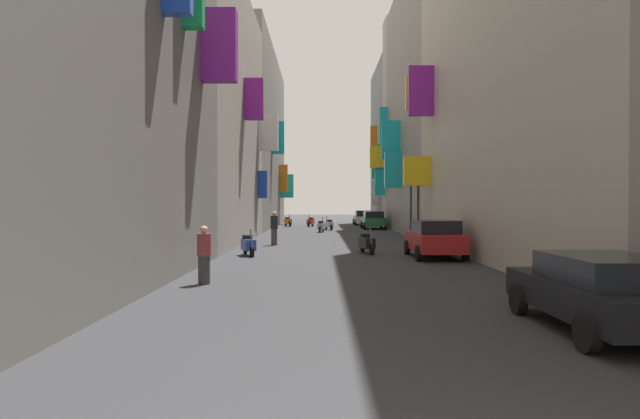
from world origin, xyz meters
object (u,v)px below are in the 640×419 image
scooter_blue (251,245)px  pedestrian_crossing (277,228)px  parked_car_white (366,217)px  pedestrian_near_left (207,255)px  scooter_orange (291,221)px  parked_car_black (606,291)px  scooter_black (369,243)px  scooter_white (331,224)px  scooter_silver (324,226)px  traffic_light_far_corner (421,189)px  traffic_light_near_corner (414,191)px  scooter_red (313,222)px  parked_car_red (438,238)px  parked_car_green (376,220)px

scooter_blue → pedestrian_crossing: size_ratio=0.98×
parked_car_white → pedestrian_crossing: pedestrian_crossing is taller
parked_car_white → pedestrian_near_left: size_ratio=2.79×
scooter_orange → pedestrian_crossing: bearing=-88.4°
parked_car_black → scooter_black: parked_car_black is taller
scooter_white → scooter_silver: size_ratio=1.04×
traffic_light_far_corner → scooter_blue: bearing=-138.2°
traffic_light_near_corner → scooter_red: bearing=109.4°
scooter_white → scooter_blue: bearing=-99.8°
parked_car_black → scooter_white: 35.12m
parked_car_black → traffic_light_near_corner: bearing=88.5°
scooter_black → scooter_white: size_ratio=0.99×
parked_car_white → traffic_light_far_corner: size_ratio=1.01×
scooter_red → scooter_blue: size_ratio=1.06×
scooter_white → traffic_light_near_corner: bearing=-68.3°
traffic_light_far_corner → parked_car_red: bearing=-95.9°
parked_car_red → parked_car_white: parked_car_red is taller
pedestrian_crossing → parked_car_red: bearing=-42.6°
parked_car_green → scooter_black: bearing=-96.3°
scooter_white → scooter_blue: 21.85m
parked_car_white → scooter_black: (-2.33, -30.66, -0.30)m
scooter_silver → traffic_light_near_corner: 10.37m
traffic_light_near_corner → traffic_light_far_corner: (0.05, -2.09, 0.05)m
parked_car_black → scooter_white: bearing=96.8°
scooter_orange → pedestrian_crossing: (0.63, -22.76, 0.42)m
parked_car_green → scooter_white: size_ratio=2.18×
parked_car_black → scooter_orange: bearing=100.7°
scooter_red → scooter_silver: same height
scooter_black → pedestrian_near_left: (-5.19, -8.93, 0.32)m
pedestrian_crossing → traffic_light_near_corner: 9.07m
parked_car_green → pedestrian_near_left: (-7.69, -31.37, 0.00)m
parked_car_green → traffic_light_near_corner: 13.98m
parked_car_red → scooter_black: bearing=143.4°
pedestrian_crossing → parked_car_white: bearing=75.5°
parked_car_red → traffic_light_near_corner: bearing=85.6°
scooter_black → scooter_silver: 17.32m
traffic_light_far_corner → traffic_light_near_corner: bearing=91.4°
parked_car_black → parked_car_green: 36.81m
scooter_orange → traffic_light_far_corner: 22.56m
parked_car_white → pedestrian_near_left: (-7.53, -39.59, 0.02)m
pedestrian_crossing → traffic_light_near_corner: size_ratio=0.41×
parked_car_black → scooter_red: bearing=97.9°
traffic_light_near_corner → scooter_black: bearing=-111.4°
parked_car_red → scooter_white: (-3.90, 22.41, -0.33)m
pedestrian_near_left → traffic_light_near_corner: size_ratio=0.37×
scooter_blue → traffic_light_near_corner: 13.06m
parked_car_green → scooter_black: size_ratio=2.20×
parked_car_white → traffic_light_far_corner: bearing=-87.4°
parked_car_white → traffic_light_near_corner: size_ratio=1.03×
traffic_light_near_corner → scooter_orange: bearing=114.4°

